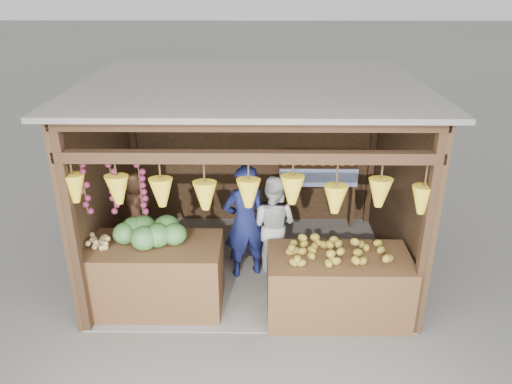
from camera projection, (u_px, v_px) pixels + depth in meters
ground at (252, 265)px, 7.28m from camera, size 80.00×80.00×0.00m
stall_structure at (249, 159)px, 6.57m from camera, size 4.30×3.30×2.66m
back_shelf at (318, 177)px, 8.09m from camera, size 1.25×0.32×1.32m
counter_left at (156, 276)px, 6.24m from camera, size 1.63×0.85×0.89m
counter_right at (337, 286)px, 6.09m from camera, size 1.70×0.85×0.83m
stool at (142, 253)px, 7.29m from camera, size 0.35×0.35×0.33m
man_standing at (245, 222)px, 6.74m from camera, size 0.70×0.58×1.65m
woman_standing at (273, 224)px, 6.91m from camera, size 0.86×0.78×1.44m
vendor_seated at (137, 209)px, 7.00m from camera, size 0.62×0.62×1.09m
melon_pile at (147, 230)px, 6.05m from camera, size 1.00×0.50×0.32m
tanfruit_pile at (100, 240)px, 6.03m from camera, size 0.34×0.40×0.13m
mango_pile at (341, 249)px, 5.87m from camera, size 1.40×0.64×0.22m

